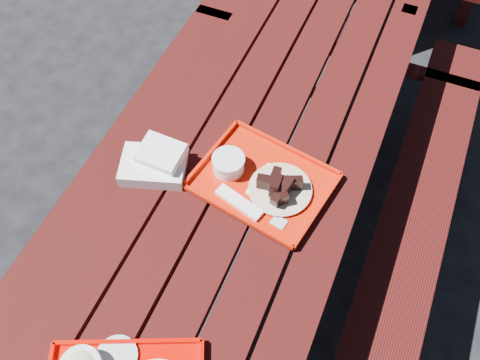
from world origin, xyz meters
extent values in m
plane|color=black|center=(0.00, 0.00, 0.00)|extent=(60.00, 60.00, 0.00)
cube|color=#3E0C0B|center=(-0.30, 0.00, 0.73)|extent=(0.14, 2.40, 0.04)
cube|color=#3E0C0B|center=(-0.15, 0.00, 0.73)|extent=(0.14, 2.40, 0.04)
cube|color=#3E0C0B|center=(0.00, 0.00, 0.73)|extent=(0.14, 2.40, 0.04)
cube|color=#3E0C0B|center=(0.15, 0.00, 0.73)|extent=(0.14, 2.40, 0.04)
cube|color=#3E0C0B|center=(0.30, 0.00, 0.73)|extent=(0.14, 2.40, 0.04)
cube|color=#3E0C0B|center=(-0.58, 0.00, 0.43)|extent=(0.25, 2.40, 0.04)
cube|color=#3E0C0B|center=(-0.58, 0.84, 0.21)|extent=(0.06, 0.06, 0.42)
cube|color=#3E0C0B|center=(0.58, 0.00, 0.43)|extent=(0.25, 2.40, 0.04)
cube|color=#3E0C0B|center=(0.58, 0.84, 0.21)|extent=(0.06, 0.06, 0.42)
cube|color=#3E0C0B|center=(-0.30, 0.96, 0.38)|extent=(0.06, 0.06, 0.75)
cube|color=#3E0C0B|center=(0.30, 0.96, 0.38)|extent=(0.06, 0.06, 0.75)
cube|color=#3E0C0B|center=(0.00, 0.96, 0.43)|extent=(1.40, 0.06, 0.04)
cube|color=#D00900|center=(-0.09, -0.72, 0.77)|extent=(0.37, 0.17, 0.02)
cylinder|color=silver|center=(-0.10, -0.76, 0.77)|extent=(0.11, 0.11, 0.01)
cube|color=red|center=(0.05, -0.09, 0.76)|extent=(0.46, 0.38, 0.01)
cube|color=red|center=(0.08, 0.06, 0.77)|extent=(0.40, 0.08, 0.02)
cube|color=red|center=(0.03, -0.25, 0.77)|extent=(0.40, 0.08, 0.02)
cube|color=red|center=(0.26, -0.13, 0.77)|extent=(0.07, 0.31, 0.02)
cube|color=red|center=(-0.15, -0.05, 0.77)|extent=(0.07, 0.31, 0.02)
cube|color=white|center=(0.10, -0.10, 0.76)|extent=(0.16, 0.16, 0.01)
cylinder|color=#D1B590|center=(0.12, -0.10, 0.77)|extent=(0.20, 0.20, 0.01)
cylinder|color=silver|center=(-0.07, -0.09, 0.79)|extent=(0.10, 0.10, 0.05)
cylinder|color=white|center=(-0.07, -0.09, 0.82)|extent=(0.11, 0.11, 0.01)
cube|color=silver|center=(0.02, -0.20, 0.77)|extent=(0.17, 0.09, 0.01)
cube|color=silver|center=(0.16, -0.21, 0.76)|extent=(0.05, 0.04, 0.00)
cube|color=white|center=(-0.29, -0.18, 0.77)|extent=(0.25, 0.21, 0.05)
cube|color=white|center=(-0.28, -0.15, 0.82)|extent=(0.15, 0.12, 0.04)
camera|label=1|loc=(0.36, -1.00, 2.20)|focal=40.00mm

